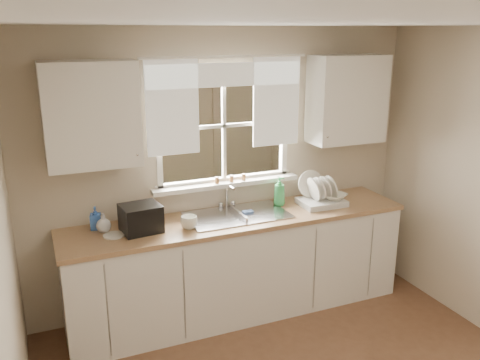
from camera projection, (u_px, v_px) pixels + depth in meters
name	position (u px, v px, depth m)	size (l,w,h in m)	color
room_walls	(362.00, 265.00, 2.77)	(3.62, 4.02, 2.50)	beige
ceiling	(372.00, 23.00, 2.47)	(3.60, 4.00, 0.02)	silver
window	(225.00, 144.00, 4.52)	(1.38, 0.16, 1.06)	white
curtains	(226.00, 94.00, 4.35)	(1.50, 0.03, 0.81)	white
base_cabinets	(239.00, 266.00, 4.54)	(3.00, 0.62, 0.87)	white
countertop	(239.00, 219.00, 4.41)	(3.04, 0.65, 0.04)	#9D764E
upper_cabinet_left	(91.00, 115.00, 3.83)	(0.70, 0.33, 0.80)	white
upper_cabinet_right	(347.00, 99.00, 4.69)	(0.70, 0.33, 0.80)	white
wall_outlet	(310.00, 178.00, 4.95)	(0.08, 0.01, 0.12)	beige
sill_jars	(231.00, 179.00, 4.57)	(0.30, 0.04, 0.06)	brown
sink	(237.00, 223.00, 4.45)	(0.88, 0.52, 0.40)	#B7B7BC
dish_rack	(321.00, 197.00, 4.68)	(0.41, 0.32, 0.30)	silver
bowl	(334.00, 196.00, 4.68)	(0.22, 0.22, 0.05)	white
soap_bottle_a	(279.00, 191.00, 4.65)	(0.10, 0.11, 0.27)	green
soap_bottle_b	(96.00, 218.00, 4.10)	(0.08, 0.09, 0.19)	#305EB5
soap_bottle_c	(103.00, 223.00, 4.05)	(0.12, 0.12, 0.15)	beige
saucer	(114.00, 235.00, 3.99)	(0.17, 0.17, 0.01)	silver
cup	(189.00, 222.00, 4.12)	(0.14, 0.14, 0.11)	beige
black_appliance	(141.00, 218.00, 4.05)	(0.30, 0.26, 0.22)	black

